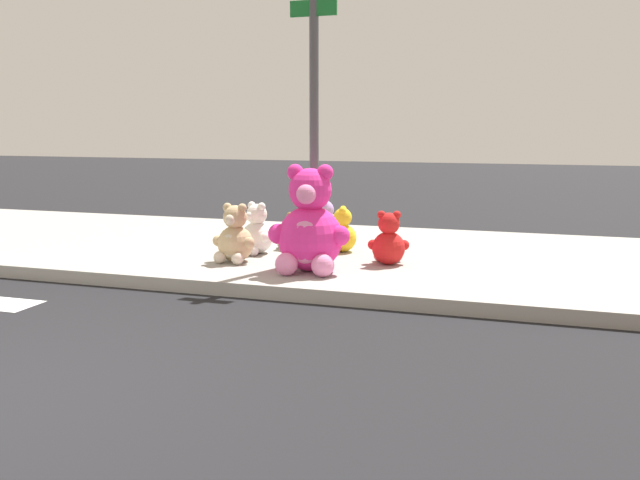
{
  "coord_description": "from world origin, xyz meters",
  "views": [
    {
      "loc": [
        3.48,
        -3.16,
        1.76
      ],
      "look_at": [
        1.33,
        3.6,
        0.55
      ],
      "focal_mm": 37.31,
      "sensor_mm": 36.0,
      "label": 1
    }
  ],
  "objects_px": {
    "plush_pink_large": "(310,229)",
    "plush_tan": "(235,238)",
    "plush_brown": "(291,234)",
    "plush_red": "(389,243)",
    "plush_white": "(256,233)",
    "plush_lavender": "(323,226)",
    "sign_pole": "(314,119)",
    "plush_yellow": "(341,234)"
  },
  "relations": [
    {
      "from": "plush_brown",
      "to": "plush_red",
      "type": "distance_m",
      "value": 1.59
    },
    {
      "from": "plush_red",
      "to": "plush_lavender",
      "type": "distance_m",
      "value": 1.5
    },
    {
      "from": "plush_brown",
      "to": "plush_red",
      "type": "height_order",
      "value": "plush_red"
    },
    {
      "from": "plush_yellow",
      "to": "plush_tan",
      "type": "bearing_deg",
      "value": -135.8
    },
    {
      "from": "plush_white",
      "to": "plush_yellow",
      "type": "bearing_deg",
      "value": 23.49
    },
    {
      "from": "plush_tan",
      "to": "sign_pole",
      "type": "bearing_deg",
      "value": 21.99
    },
    {
      "from": "plush_pink_large",
      "to": "plush_tan",
      "type": "height_order",
      "value": "plush_pink_large"
    },
    {
      "from": "sign_pole",
      "to": "plush_pink_large",
      "type": "distance_m",
      "value": 1.36
    },
    {
      "from": "plush_yellow",
      "to": "plush_brown",
      "type": "xyz_separation_m",
      "value": [
        -0.71,
        0.03,
        -0.04
      ]
    },
    {
      "from": "plush_pink_large",
      "to": "plush_white",
      "type": "xyz_separation_m",
      "value": [
        -1.0,
        0.8,
        -0.22
      ]
    },
    {
      "from": "plush_yellow",
      "to": "plush_lavender",
      "type": "bearing_deg",
      "value": 132.8
    },
    {
      "from": "plush_red",
      "to": "plush_lavender",
      "type": "xyz_separation_m",
      "value": [
        -1.13,
        1.0,
        0.0
      ]
    },
    {
      "from": "sign_pole",
      "to": "plush_brown",
      "type": "bearing_deg",
      "value": 128.94
    },
    {
      "from": "plush_pink_large",
      "to": "plush_yellow",
      "type": "height_order",
      "value": "plush_pink_large"
    },
    {
      "from": "plush_white",
      "to": "plush_red",
      "type": "height_order",
      "value": "plush_white"
    },
    {
      "from": "plush_brown",
      "to": "plush_lavender",
      "type": "distance_m",
      "value": 0.51
    },
    {
      "from": "plush_pink_large",
      "to": "plush_lavender",
      "type": "relative_size",
      "value": 1.87
    },
    {
      "from": "plush_yellow",
      "to": "plush_tan",
      "type": "height_order",
      "value": "plush_tan"
    },
    {
      "from": "sign_pole",
      "to": "plush_yellow",
      "type": "relative_size",
      "value": 5.39
    },
    {
      "from": "plush_brown",
      "to": "plush_white",
      "type": "bearing_deg",
      "value": -123.1
    },
    {
      "from": "plush_yellow",
      "to": "plush_brown",
      "type": "bearing_deg",
      "value": 177.69
    },
    {
      "from": "sign_pole",
      "to": "plush_lavender",
      "type": "height_order",
      "value": "sign_pole"
    },
    {
      "from": "plush_yellow",
      "to": "plush_red",
      "type": "xyz_separation_m",
      "value": [
        0.75,
        -0.59,
        0.02
      ]
    },
    {
      "from": "plush_pink_large",
      "to": "plush_brown",
      "type": "relative_size",
      "value": 2.49
    },
    {
      "from": "plush_red",
      "to": "plush_white",
      "type": "bearing_deg",
      "value": 175.08
    },
    {
      "from": "plush_lavender",
      "to": "plush_yellow",
      "type": "bearing_deg",
      "value": -47.2
    },
    {
      "from": "plush_pink_large",
      "to": "plush_lavender",
      "type": "bearing_deg",
      "value": 102.22
    },
    {
      "from": "plush_pink_large",
      "to": "plush_red",
      "type": "distance_m",
      "value": 1.03
    },
    {
      "from": "plush_pink_large",
      "to": "plush_brown",
      "type": "xyz_separation_m",
      "value": [
        -0.69,
        1.27,
        -0.29
      ]
    },
    {
      "from": "sign_pole",
      "to": "plush_white",
      "type": "bearing_deg",
      "value": 165.88
    },
    {
      "from": "plush_tan",
      "to": "plush_brown",
      "type": "distance_m",
      "value": 1.1
    },
    {
      "from": "plush_white",
      "to": "plush_tan",
      "type": "height_order",
      "value": "plush_tan"
    },
    {
      "from": "plush_red",
      "to": "plush_lavender",
      "type": "relative_size",
      "value": 1.0
    },
    {
      "from": "sign_pole",
      "to": "plush_brown",
      "type": "height_order",
      "value": "sign_pole"
    },
    {
      "from": "plush_pink_large",
      "to": "plush_tan",
      "type": "xyz_separation_m",
      "value": [
        -1.03,
        0.23,
        -0.2
      ]
    },
    {
      "from": "plush_lavender",
      "to": "plush_red",
      "type": "bearing_deg",
      "value": -41.54
    },
    {
      "from": "plush_tan",
      "to": "plush_lavender",
      "type": "height_order",
      "value": "plush_tan"
    },
    {
      "from": "plush_pink_large",
      "to": "plush_white",
      "type": "distance_m",
      "value": 1.3
    },
    {
      "from": "plush_tan",
      "to": "plush_red",
      "type": "height_order",
      "value": "plush_tan"
    },
    {
      "from": "plush_red",
      "to": "plush_yellow",
      "type": "bearing_deg",
      "value": 141.72
    },
    {
      "from": "plush_tan",
      "to": "plush_lavender",
      "type": "xyz_separation_m",
      "value": [
        0.67,
        1.42,
        -0.03
      ]
    },
    {
      "from": "plush_white",
      "to": "plush_red",
      "type": "bearing_deg",
      "value": -4.92
    }
  ]
}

